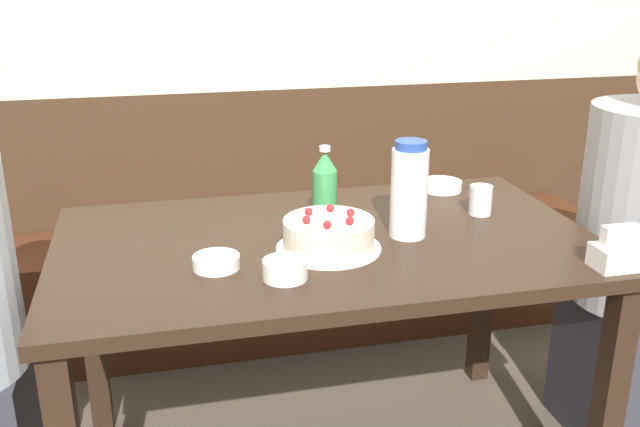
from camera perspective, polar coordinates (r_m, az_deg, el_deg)
The scene contains 11 objects.
back_wall at distance 2.75m, azimuth -4.90°, elevation 16.42°, with size 4.80×0.04×2.50m.
bench_seat at distance 2.79m, azimuth -3.61°, elevation -5.55°, with size 2.53×0.38×0.43m.
dining_table at distance 1.87m, azimuth 0.51°, elevation -4.55°, with size 1.38×0.81×0.72m.
birthday_cake at distance 1.75m, azimuth 0.70°, elevation -1.72°, with size 0.26×0.26×0.10m.
water_pitcher at distance 1.83m, azimuth 7.14°, elevation 1.86°, with size 0.09×0.09×0.25m.
soju_bottle at distance 1.94m, azimuth 0.39°, elevation 2.27°, with size 0.07×0.07×0.21m.
napkin_holder at distance 1.79m, azimuth 22.70°, elevation -2.90°, with size 0.11×0.08×0.11m.
bowl_soup_white at distance 1.68m, azimuth -8.29°, elevation -3.85°, with size 0.11×0.11×0.03m.
bowl_rice_small at distance 1.60m, azimuth -2.80°, elevation -4.48°, with size 0.10×0.10×0.04m.
bowl_side_dish at distance 2.25m, azimuth 9.69°, elevation 2.22°, with size 0.13×0.13×0.03m.
glass_water_tall at distance 2.05m, azimuth 12.72°, elevation 1.06°, with size 0.06×0.06×0.08m.
Camera 1 is at (-0.41, -1.66, 1.40)m, focal length 40.00 mm.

